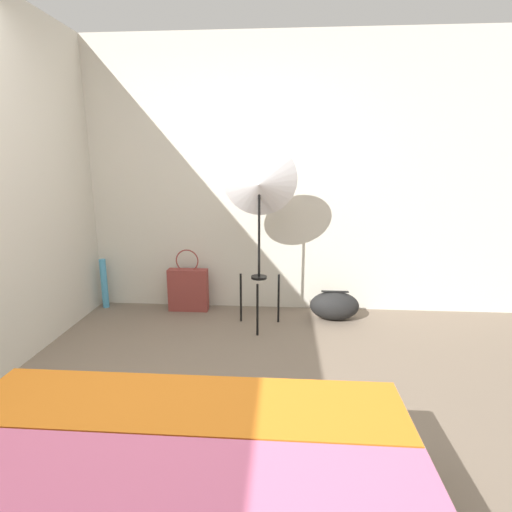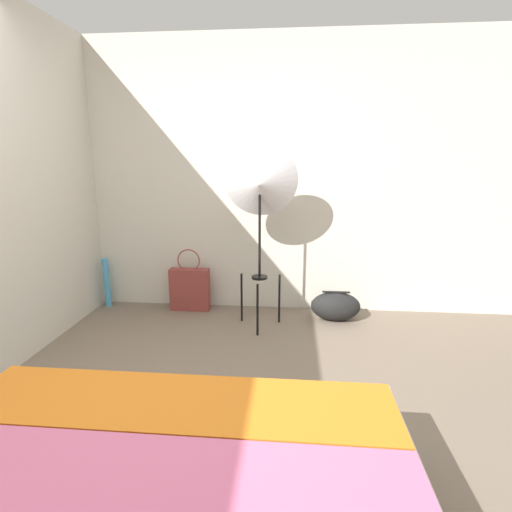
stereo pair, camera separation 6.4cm
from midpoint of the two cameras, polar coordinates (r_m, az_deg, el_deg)
ground_plane at (r=2.24m, az=-15.43°, el=-28.00°), size 14.00×14.00×0.00m
wall_back at (r=3.96m, az=-4.59°, el=11.03°), size 8.00×0.05×2.60m
photo_umbrella at (r=3.39m, az=1.09°, el=10.26°), size 0.65×0.36×1.62m
tote_bag at (r=4.05m, az=-8.99°, el=-4.62°), size 0.39×0.12×0.62m
duffel_bag at (r=3.85m, az=11.76°, el=-7.04°), size 0.46×0.27×0.28m
paper_roll at (r=4.35m, az=-20.14°, el=-3.59°), size 0.06×0.06×0.51m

